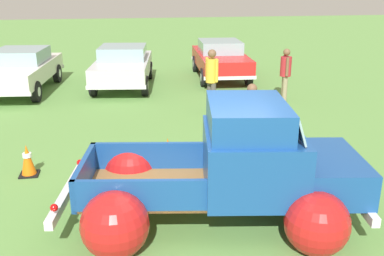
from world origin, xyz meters
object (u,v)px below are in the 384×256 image
Objects in this scene: lane_cone_1 at (28,160)px; spectator_0 at (285,72)px; vintage_pickup_truck at (235,175)px; lane_cone_0 at (168,153)px; show_car_1 at (123,65)px; spectator_2 at (212,77)px; show_car_2 at (220,58)px; show_car_0 at (21,69)px; spectator_1 at (251,116)px.

spectator_0 is at bearing 33.10° from lane_cone_1.
lane_cone_0 is (-0.81, 2.16, -0.45)m from vintage_pickup_truck.
spectator_2 is at bearing 40.95° from show_car_1.
show_car_2 is at bearing -62.08° from spectator_0.
lane_cone_0 is at bearing 118.90° from vintage_pickup_truck.
spectator_1 is at bearing 46.71° from show_car_0.
spectator_0 is 2.62× the size of lane_cone_0.
spectator_2 reaches higher than show_car_0.
show_car_2 is at bearing 119.47° from spectator_1.
lane_cone_1 is at bearing -7.65° from show_car_1.
show_car_0 is at bearing 120.05° from lane_cone_0.
spectator_1 is at bearing -4.77° from show_car_2.
spectator_1 is (6.01, -6.98, 0.13)m from show_car_0.
spectator_1 is at bearing 27.04° from show_car_1.
lane_cone_0 is (0.77, -7.44, -0.47)m from show_car_1.
show_car_2 reaches higher than lane_cone_1.
spectator_1 is (-2.40, -4.30, -0.02)m from spectator_0.
vintage_pickup_truck reaches higher than show_car_0.
show_car_2 is (2.17, 10.48, 0.02)m from vintage_pickup_truck.
vintage_pickup_truck is 3.00× the size of spectator_1.
show_car_1 is at bearing 75.05° from lane_cone_1.
show_car_0 is (-5.02, 9.44, 0.03)m from vintage_pickup_truck.
spectator_2 is at bearing -12.31° from show_car_2.
lane_cone_0 is at bearing -140.32° from spectator_2.
lane_cone_1 is at bearing 42.86° from spectator_0.
spectator_0 is 2.65m from spectator_2.
spectator_2 is 4.19m from lane_cone_0.
spectator_1 is at bearing -114.31° from spectator_2.
show_car_2 is 8.84m from lane_cone_0.
spectator_2 reaches higher than show_car_1.
lane_cone_0 is at bearing 36.06° from show_car_0.
show_car_0 is 7.37m from lane_cone_1.
show_car_0 is at bearing 168.53° from spectator_1.
show_car_0 is at bearing -78.19° from show_car_2.
show_car_1 is at bearing 95.88° from lane_cone_0.
spectator_0 is (8.41, -2.69, 0.15)m from show_car_0.
vintage_pickup_truck is 7.56m from spectator_0.
show_car_2 is 6.99× the size of lane_cone_1.
spectator_2 is at bearing 39.91° from lane_cone_1.
show_car_0 reaches higher than lane_cone_1.
vintage_pickup_truck is 10.69m from show_car_0.
show_car_0 reaches higher than lane_cone_0.
spectator_2 is (-0.12, 3.47, 0.13)m from spectator_1.
show_car_2 is 3.92m from spectator_0.
spectator_0 reaches higher than lane_cone_1.
vintage_pickup_truck is 2.67× the size of spectator_2.
show_car_2 is 2.67× the size of spectator_0.
show_car_1 is at bearing 107.70° from vintage_pickup_truck.
show_car_1 is 2.64× the size of spectator_0.
lane_cone_0 is at bearing -16.11° from show_car_2.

